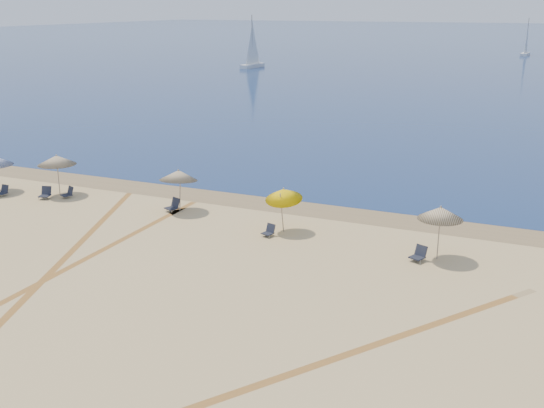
# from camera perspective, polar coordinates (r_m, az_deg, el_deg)

# --- Properties ---
(ocean) EXTENTS (500.00, 500.00, 0.00)m
(ocean) POSITION_cam_1_polar(r_m,az_deg,el_deg) (234.38, 20.95, 13.29)
(ocean) COLOR #0C2151
(ocean) RESTS_ON ground
(wet_sand) EXTENTS (500.00, 500.00, 0.00)m
(wet_sand) POSITION_cam_1_polar(r_m,az_deg,el_deg) (36.74, 2.48, -0.26)
(wet_sand) COLOR olive
(wet_sand) RESTS_ON ground
(umbrella_1) EXTENTS (2.23, 2.23, 2.47)m
(umbrella_1) POSITION_cam_1_polar(r_m,az_deg,el_deg) (40.54, -18.27, 3.66)
(umbrella_1) COLOR gray
(umbrella_1) RESTS_ON ground
(umbrella_2) EXTENTS (2.09, 2.13, 2.40)m
(umbrella_2) POSITION_cam_1_polar(r_m,az_deg,el_deg) (35.85, -8.16, 2.50)
(umbrella_2) COLOR gray
(umbrella_2) RESTS_ON ground
(umbrella_3) EXTENTS (1.85, 1.93, 2.43)m
(umbrella_3) POSITION_cam_1_polar(r_m,az_deg,el_deg) (32.17, 1.01, 0.87)
(umbrella_3) COLOR gray
(umbrella_3) RESTS_ON ground
(umbrella_4) EXTENTS (2.00, 2.00, 2.50)m
(umbrella_4) POSITION_cam_1_polar(r_m,az_deg,el_deg) (29.54, 14.48, -0.77)
(umbrella_4) COLOR gray
(umbrella_4) RESTS_ON ground
(chair_1) EXTENTS (0.57, 0.65, 0.64)m
(chair_1) POSITION_cam_1_polar(r_m,az_deg,el_deg) (41.98, -22.40, 1.05)
(chair_1) COLOR black
(chair_1) RESTS_ON ground
(chair_2) EXTENTS (0.74, 0.81, 0.70)m
(chair_2) POSITION_cam_1_polar(r_m,az_deg,el_deg) (40.50, -19.15, 0.89)
(chair_2) COLOR black
(chair_2) RESTS_ON ground
(chair_3) EXTENTS (0.76, 0.80, 0.65)m
(chair_3) POSITION_cam_1_polar(r_m,az_deg,el_deg) (40.24, -17.34, 0.93)
(chair_3) COLOR black
(chair_3) RESTS_ON ground
(chair_4) EXTENTS (0.82, 0.88, 0.73)m
(chair_4) POSITION_cam_1_polar(r_m,az_deg,el_deg) (36.30, -8.60, -0.13)
(chair_4) COLOR black
(chair_4) RESTS_ON ground
(chair_5) EXTENTS (0.63, 0.69, 0.59)m
(chair_5) POSITION_cam_1_polar(r_m,az_deg,el_deg) (32.09, -0.26, -2.36)
(chair_5) COLOR black
(chair_5) RESTS_ON ground
(chair_6) EXTENTS (0.79, 0.84, 0.68)m
(chair_6) POSITION_cam_1_polar(r_m,az_deg,el_deg) (29.76, 12.69, -4.30)
(chair_6) COLOR black
(chair_6) RESTS_ON ground
(sailboat_0) EXTENTS (2.20, 6.25, 9.12)m
(sailboat_0) POSITION_cam_1_polar(r_m,az_deg,el_deg) (119.56, -1.72, 13.12)
(sailboat_0) COLOR white
(sailboat_0) RESTS_ON ocean
(sailboat_2) EXTENTS (1.87, 5.52, 8.06)m
(sailboat_2) POSITION_cam_1_polar(r_m,az_deg,el_deg) (158.82, 21.30, 12.86)
(sailboat_2) COLOR white
(sailboat_2) RESTS_ON ocean
(tire_tracks) EXTENTS (48.52, 44.04, 0.00)m
(tire_tracks) POSITION_cam_1_polar(r_m,az_deg,el_deg) (25.40, -16.39, -9.16)
(tire_tracks) COLOR tan
(tire_tracks) RESTS_ON ground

